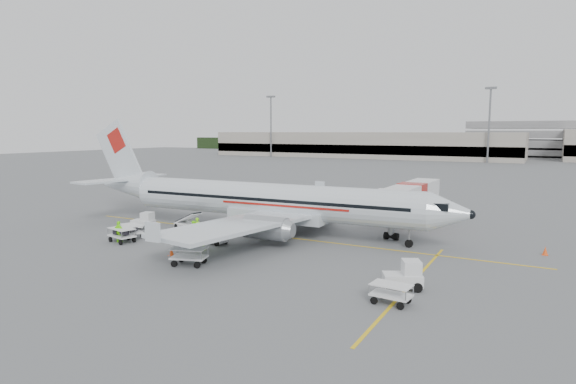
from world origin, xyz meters
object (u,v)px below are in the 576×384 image
tug_aft (143,220)px  tug_mid (215,235)px  aircraft (270,177)px  tug_fore (403,275)px  jet_bridge (411,206)px  belt_loader (189,218)px

tug_aft → tug_mid: bearing=-22.2°
tug_aft → aircraft: bearing=7.2°
aircraft → tug_fore: (15.07, -9.96, -4.34)m
tug_fore → aircraft: bearing=120.3°
tug_mid → tug_aft: 10.08m
jet_bridge → tug_aft: 26.10m
jet_bridge → tug_mid: size_ratio=8.44×
jet_bridge → tug_aft: jet_bridge is taller
tug_fore → tug_mid: (-16.93, 4.04, -0.11)m
tug_mid → tug_fore: bearing=-8.8°
jet_bridge → tug_aft: size_ratio=7.85×
jet_bridge → belt_loader: 21.47m
tug_fore → tug_aft: tug_fore is taller
jet_bridge → tug_fore: (4.20, -18.65, -1.31)m
tug_fore → belt_loader: bearing=136.3°
aircraft → tug_fore: 18.57m
tug_aft → belt_loader: bearing=1.8°
belt_loader → tug_aft: bearing=-142.7°
jet_bridge → aircraft: bearing=-139.6°
jet_bridge → tug_fore: bearing=-75.6°
belt_loader → tug_mid: bearing=-5.8°
tug_fore → tug_mid: 17.40m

